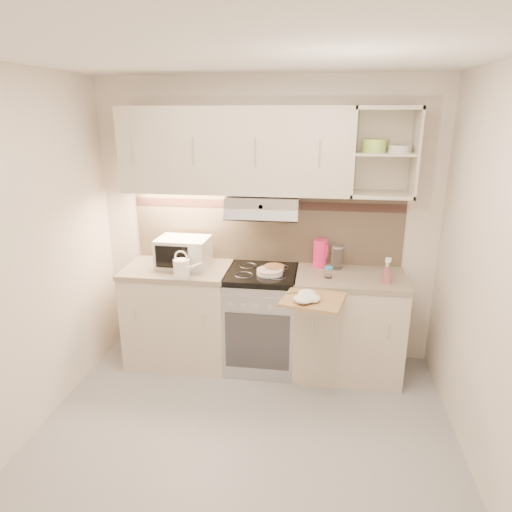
{
  "coord_description": "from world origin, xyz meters",
  "views": [
    {
      "loc": [
        0.47,
        -2.55,
        2.21
      ],
      "look_at": [
        -0.03,
        0.95,
        1.08
      ],
      "focal_mm": 32.0,
      "sensor_mm": 36.0,
      "label": 1
    }
  ],
  "objects": [
    {
      "name": "ground",
      "position": [
        0.0,
        0.0,
        0.0
      ],
      "size": [
        3.0,
        3.0,
        0.0
      ],
      "primitive_type": "plane",
      "color": "#949496",
      "rests_on": "ground"
    },
    {
      "name": "room_shell",
      "position": [
        0.0,
        0.37,
        1.63
      ],
      "size": [
        3.04,
        2.84,
        2.52
      ],
      "color": "beige",
      "rests_on": "ground"
    },
    {
      "name": "base_cabinet_left",
      "position": [
        -0.75,
        1.1,
        0.43
      ],
      "size": [
        0.9,
        0.6,
        0.86
      ],
      "primitive_type": "cube",
      "color": "beige",
      "rests_on": "ground"
    },
    {
      "name": "worktop_left",
      "position": [
        -0.75,
        1.1,
        0.88
      ],
      "size": [
        0.92,
        0.62,
        0.04
      ],
      "primitive_type": "cube",
      "color": "gray",
      "rests_on": "base_cabinet_left"
    },
    {
      "name": "base_cabinet_right",
      "position": [
        0.75,
        1.1,
        0.43
      ],
      "size": [
        0.9,
        0.6,
        0.86
      ],
      "primitive_type": "cube",
      "color": "beige",
      "rests_on": "ground"
    },
    {
      "name": "worktop_right",
      "position": [
        0.75,
        1.1,
        0.88
      ],
      "size": [
        0.92,
        0.62,
        0.04
      ],
      "primitive_type": "cube",
      "color": "gray",
      "rests_on": "base_cabinet_right"
    },
    {
      "name": "electric_range",
      "position": [
        0.0,
        1.1,
        0.45
      ],
      "size": [
        0.6,
        0.6,
        0.9
      ],
      "color": "#B7B7BC",
      "rests_on": "ground"
    },
    {
      "name": "microwave",
      "position": [
        -0.71,
        1.16,
        1.03
      ],
      "size": [
        0.46,
        0.35,
        0.25
      ],
      "rotation": [
        0.0,
        0.0,
        -0.04
      ],
      "color": "silver",
      "rests_on": "worktop_left"
    },
    {
      "name": "watering_can",
      "position": [
        -0.63,
        0.88,
        0.98
      ],
      "size": [
        0.26,
        0.13,
        0.22
      ],
      "rotation": [
        0.0,
        0.0,
        -0.13
      ],
      "color": "white",
      "rests_on": "worktop_left"
    },
    {
      "name": "plate_stack",
      "position": [
        0.07,
        1.04,
        0.92
      ],
      "size": [
        0.22,
        0.22,
        0.05
      ],
      "rotation": [
        0.0,
        0.0,
        -0.42
      ],
      "color": "silver",
      "rests_on": "electric_range"
    },
    {
      "name": "bread_loaf",
      "position": [
        0.1,
        1.13,
        0.92
      ],
      "size": [
        0.18,
        0.18,
        0.04
      ],
      "primitive_type": "cylinder",
      "color": "#AC7641",
      "rests_on": "electric_range"
    },
    {
      "name": "pink_pitcher",
      "position": [
        0.49,
        1.3,
        1.02
      ],
      "size": [
        0.13,
        0.12,
        0.24
      ],
      "rotation": [
        0.0,
        0.0,
        -0.18
      ],
      "color": "#FF2168",
      "rests_on": "worktop_right"
    },
    {
      "name": "glass_jar",
      "position": [
        0.64,
        1.26,
        1.0
      ],
      "size": [
        0.11,
        0.11,
        0.21
      ],
      "rotation": [
        0.0,
        0.0,
        -0.38
      ],
      "color": "silver",
      "rests_on": "worktop_right"
    },
    {
      "name": "spice_jar",
      "position": [
        0.56,
        1.02,
        0.95
      ],
      "size": [
        0.06,
        0.06,
        0.1
      ],
      "rotation": [
        0.0,
        0.0,
        -0.13
      ],
      "color": "silver",
      "rests_on": "worktop_right"
    },
    {
      "name": "spray_bottle",
      "position": [
        1.02,
        0.97,
        0.99
      ],
      "size": [
        0.09,
        0.09,
        0.23
      ],
      "rotation": [
        0.0,
        0.0,
        -0.22
      ],
      "color": "pink",
      "rests_on": "worktop_right"
    },
    {
      "name": "cutting_board",
      "position": [
        0.45,
        0.61,
        0.87
      ],
      "size": [
        0.51,
        0.48,
        0.02
      ],
      "primitive_type": "cube",
      "rotation": [
        0.0,
        0.0,
        -0.21
      ],
      "color": "tan",
      "rests_on": "base_cabinet_right"
    },
    {
      "name": "dish_towel",
      "position": [
        0.42,
        0.57,
        0.92
      ],
      "size": [
        0.33,
        0.3,
        0.07
      ],
      "primitive_type": null,
      "rotation": [
        0.0,
        0.0,
        0.36
      ],
      "color": "white",
      "rests_on": "cutting_board"
    }
  ]
}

